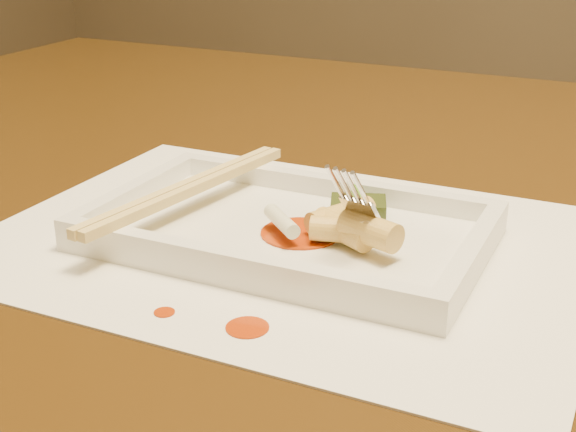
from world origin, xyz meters
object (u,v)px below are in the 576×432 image
at_px(placemat, 288,242).
at_px(fork, 402,129).
at_px(plate_base, 288,235).
at_px(chopstick_a, 183,187).
at_px(table, 406,299).

xyz_separation_m(placemat, fork, (0.07, 0.02, 0.08)).
height_order(plate_base, fork, fork).
bearing_deg(plate_base, chopstick_a, 180.00).
relative_size(chopstick_a, fork, 1.46).
xyz_separation_m(table, fork, (0.03, -0.12, 0.18)).
distance_m(table, fork, 0.22).
bearing_deg(table, plate_base, -107.40).
relative_size(table, placemat, 3.50).
relative_size(placemat, chopstick_a, 1.95).
xyz_separation_m(table, chopstick_a, (-0.13, -0.14, 0.13)).
distance_m(placemat, chopstick_a, 0.09).
distance_m(plate_base, chopstick_a, 0.08).
bearing_deg(placemat, fork, 14.42).
bearing_deg(placemat, chopstick_a, 180.00).
bearing_deg(fork, chopstick_a, -173.25).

